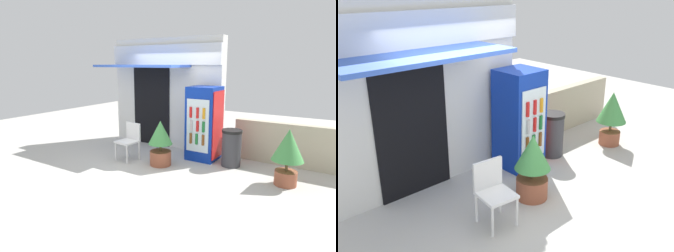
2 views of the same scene
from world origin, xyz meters
TOP-DOWN VIEW (x-y plane):
  - ground at (0.00, 0.00)m, footprint 16.00×16.00m
  - storefront_building at (-0.43, 1.47)m, footprint 3.26×1.24m
  - drink_cooler at (1.01, 0.94)m, footprint 0.70×0.72m
  - plastic_chair at (-0.45, -0.03)m, footprint 0.49×0.50m
  - potted_plant_near_shop at (0.38, 0.04)m, footprint 0.54×0.54m
  - potted_plant_curbside at (2.97, 0.36)m, footprint 0.58×0.58m
  - trash_bin at (1.73, 0.82)m, footprint 0.44×0.44m
  - stone_boundary_wall at (2.97, 1.52)m, footprint 2.74×0.21m

SIDE VIEW (x-z plane):
  - ground at x=0.00m, z-range 0.00..0.00m
  - trash_bin at x=1.73m, z-range 0.00..0.82m
  - stone_boundary_wall at x=2.97m, z-range 0.00..0.95m
  - plastic_chair at x=-0.45m, z-range 0.07..0.94m
  - potted_plant_near_shop at x=0.38m, z-range 0.05..1.06m
  - potted_plant_curbside at x=2.97m, z-range 0.12..1.20m
  - drink_cooler at x=1.01m, z-range 0.00..1.72m
  - storefront_building at x=-0.43m, z-range 0.07..2.94m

